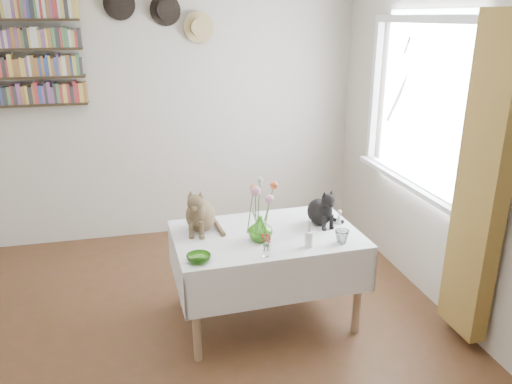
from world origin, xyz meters
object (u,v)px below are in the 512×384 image
object	(u,v)px
tabby_cat	(200,208)
bookshelf_unit	(22,54)
black_cat	(320,205)
flower_vase	(260,228)
dining_table	(266,255)

from	to	relation	value
tabby_cat	bookshelf_unit	bearing A→B (deg)	150.52
tabby_cat	black_cat	distance (m)	0.87
tabby_cat	black_cat	size ratio (longest dim) A/B	1.19
black_cat	flower_vase	size ratio (longest dim) A/B	1.66
black_cat	flower_vase	world-z (taller)	black_cat
dining_table	flower_vase	bearing A→B (deg)	-124.07
dining_table	bookshelf_unit	distance (m)	2.78
black_cat	flower_vase	distance (m)	0.53
flower_vase	tabby_cat	bearing A→B (deg)	144.30
bookshelf_unit	flower_vase	bearing A→B (deg)	-47.22
flower_vase	bookshelf_unit	xyz separation A→B (m)	(-1.68, 1.81, 1.06)
black_cat	bookshelf_unit	xyz separation A→B (m)	(-2.17, 1.63, 1.00)
dining_table	bookshelf_unit	bearing A→B (deg)	135.64
dining_table	flower_vase	world-z (taller)	flower_vase
dining_table	bookshelf_unit	world-z (taller)	bookshelf_unit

